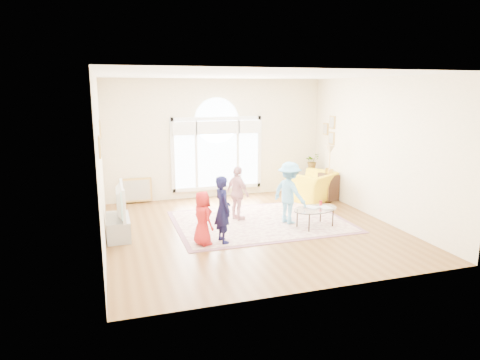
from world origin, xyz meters
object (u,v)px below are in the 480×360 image
object	(u,v)px
coffee_table	(315,209)
television	(117,201)
armchair	(313,186)
area_rug	(260,221)
tv_console	(118,227)

from	to	relation	value
coffee_table	television	bearing A→B (deg)	156.40
coffee_table	armchair	bearing A→B (deg)	49.64
armchair	area_rug	bearing A→B (deg)	3.96
area_rug	coffee_table	size ratio (longest dim) A/B	3.01
coffee_table	armchair	size ratio (longest dim) A/B	1.02
area_rug	tv_console	bearing A→B (deg)	-178.34
television	area_rug	bearing A→B (deg)	1.66
television	tv_console	bearing A→B (deg)	180.00
tv_console	coffee_table	world-z (taller)	coffee_table
area_rug	coffee_table	distance (m)	1.28
tv_console	armchair	world-z (taller)	armchair
television	armchair	size ratio (longest dim) A/B	0.99
tv_console	armchair	bearing A→B (deg)	16.17
coffee_table	armchair	xyz separation A→B (m)	(0.99, 2.09, -0.02)
television	coffee_table	distance (m)	4.13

